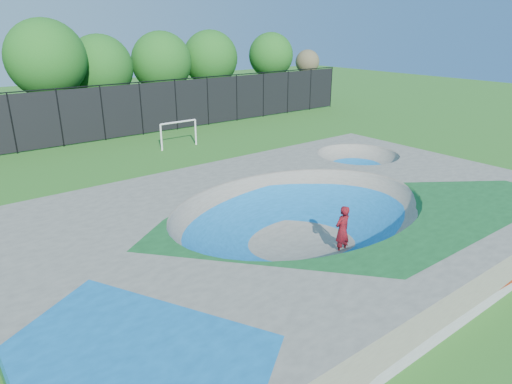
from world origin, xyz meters
TOP-DOWN VIEW (x-y plane):
  - ground at (0.00, 0.00)m, footprint 120.00×120.00m
  - skate_deck at (0.00, 0.00)m, footprint 22.00×14.00m
  - skater at (0.32, -1.87)m, footprint 0.71×0.47m
  - skateboard at (0.32, -1.87)m, footprint 0.79×0.25m
  - soccer_goal at (3.28, 15.76)m, footprint 2.80×0.12m
  - fence at (0.00, 21.00)m, footprint 48.09×0.09m
  - treeline at (-3.14, 26.14)m, footprint 52.91×7.40m

SIDE VIEW (x-z plane):
  - ground at x=0.00m, z-range 0.00..0.00m
  - skateboard at x=0.32m, z-range 0.00..0.05m
  - skate_deck at x=0.00m, z-range 0.00..1.50m
  - skater at x=0.32m, z-range 0.00..1.91m
  - soccer_goal at x=3.28m, z-range 0.35..2.20m
  - fence at x=0.00m, z-range 0.08..4.12m
  - treeline at x=-3.14m, z-range 0.74..9.33m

